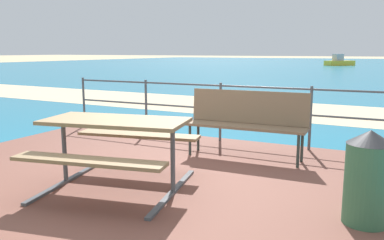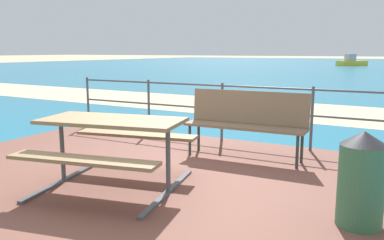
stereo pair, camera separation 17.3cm
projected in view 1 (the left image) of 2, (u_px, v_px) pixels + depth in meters
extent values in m
plane|color=tan|center=(141.00, 186.00, 4.65)|extent=(240.00, 240.00, 0.00)
cube|color=brown|center=(141.00, 184.00, 4.65)|extent=(6.40, 5.20, 0.06)
cube|color=teal|center=(362.00, 67.00, 40.00)|extent=(90.00, 90.00, 0.01)
cube|color=beige|center=(282.00, 110.00, 10.66)|extent=(54.10, 5.79, 0.01)
cube|color=#8C704C|center=(115.00, 121.00, 4.31)|extent=(1.65, 1.00, 0.04)
cube|color=#8C704C|center=(87.00, 161.00, 3.77)|extent=(1.56, 0.55, 0.04)
cube|color=#8C704C|center=(138.00, 135.00, 4.94)|extent=(1.56, 0.55, 0.04)
cylinder|color=#4C5156|center=(64.00, 151.00, 4.54)|extent=(0.06, 0.06, 0.75)
cube|color=#4C5156|center=(66.00, 181.00, 4.61)|extent=(0.34, 1.47, 0.03)
cylinder|color=#4C5156|center=(173.00, 159.00, 4.20)|extent=(0.06, 0.06, 0.75)
cube|color=#4C5156|center=(173.00, 192.00, 4.27)|extent=(0.34, 1.47, 0.03)
cube|color=#7A6047|center=(245.00, 126.00, 5.57)|extent=(1.72, 0.45, 0.04)
cube|color=#7A6047|center=(249.00, 107.00, 5.69)|extent=(1.71, 0.11, 0.47)
cylinder|color=#2D3833|center=(190.00, 139.00, 5.80)|extent=(0.04, 0.04, 0.46)
cylinder|color=#2D3833|center=(198.00, 136.00, 6.07)|extent=(0.04, 0.04, 0.46)
cylinder|color=#2D3833|center=(298.00, 150.00, 5.16)|extent=(0.04, 0.04, 0.46)
cylinder|color=#2D3833|center=(302.00, 145.00, 5.43)|extent=(0.04, 0.04, 0.46)
cylinder|color=#4C5156|center=(84.00, 102.00, 7.98)|extent=(0.04, 0.04, 0.98)
cylinder|color=#4C5156|center=(146.00, 107.00, 7.34)|extent=(0.04, 0.04, 0.98)
cylinder|color=#4C5156|center=(220.00, 112.00, 6.69)|extent=(0.04, 0.04, 0.98)
cylinder|color=#4C5156|center=(310.00, 118.00, 6.05)|extent=(0.04, 0.04, 0.98)
cylinder|color=#4C5156|center=(221.00, 86.00, 6.62)|extent=(5.90, 0.03, 0.03)
cylinder|color=#4C5156|center=(220.00, 109.00, 6.69)|extent=(5.90, 0.03, 0.03)
cylinder|color=#386B47|center=(367.00, 184.00, 3.46)|extent=(0.39, 0.39, 0.72)
cone|color=#262628|center=(371.00, 137.00, 3.39)|extent=(0.40, 0.40, 0.12)
cube|color=yellow|center=(339.00, 63.00, 42.83)|extent=(3.08, 3.10, 0.53)
cube|color=#A5A8AD|center=(338.00, 57.00, 42.65)|extent=(1.20, 1.20, 0.71)
cone|color=yellow|center=(353.00, 63.00, 43.42)|extent=(0.69, 0.69, 0.47)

